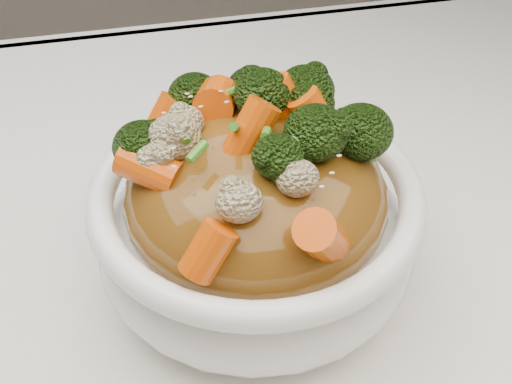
{
  "coord_description": "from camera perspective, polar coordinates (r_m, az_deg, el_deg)",
  "views": [
    {
      "loc": [
        -0.03,
        -0.26,
        1.07
      ],
      "look_at": [
        0.03,
        0.01,
        0.82
      ],
      "focal_mm": 42.0,
      "sensor_mm": 36.0,
      "label": 1
    }
  ],
  "objects": [
    {
      "name": "sauce_base",
      "position": [
        0.38,
        0.0,
        -0.33
      ],
      "size": [
        0.19,
        0.19,
        0.09
      ],
      "primitive_type": "ellipsoid",
      "rotation": [
        0.0,
        0.0,
        -0.16
      ],
      "color": "brown",
      "rests_on": "bowl"
    },
    {
      "name": "bowl",
      "position": [
        0.4,
        0.0,
        -3.4
      ],
      "size": [
        0.24,
        0.24,
        0.08
      ],
      "primitive_type": null,
      "rotation": [
        0.0,
        0.0,
        -0.16
      ],
      "color": "white",
      "rests_on": "tablecloth"
    },
    {
      "name": "cauliflower",
      "position": [
        0.34,
        0.0,
        6.85
      ],
      "size": [
        0.19,
        0.19,
        0.03
      ],
      "primitive_type": null,
      "rotation": [
        0.0,
        0.0,
        -0.16
      ],
      "color": "tan",
      "rests_on": "sauce_base"
    },
    {
      "name": "scallions",
      "position": [
        0.34,
        0.0,
        7.38
      ],
      "size": [
        0.14,
        0.14,
        0.02
      ],
      "primitive_type": null,
      "rotation": [
        0.0,
        0.0,
        -0.16
      ],
      "color": "#35791B",
      "rests_on": "sauce_base"
    },
    {
      "name": "broccoli",
      "position": [
        0.34,
        0.0,
        7.11
      ],
      "size": [
        0.19,
        0.19,
        0.04
      ],
      "primitive_type": null,
      "rotation": [
        0.0,
        0.0,
        -0.16
      ],
      "color": "black",
      "rests_on": "sauce_base"
    },
    {
      "name": "carrots",
      "position": [
        0.34,
        0.0,
        7.25
      ],
      "size": [
        0.19,
        0.19,
        0.05
      ],
      "primitive_type": null,
      "rotation": [
        0.0,
        0.0,
        -0.16
      ],
      "color": "#DC5007",
      "rests_on": "sauce_base"
    },
    {
      "name": "sesame_seeds",
      "position": [
        0.34,
        0.0,
        7.38
      ],
      "size": [
        0.17,
        0.17,
        0.01
      ],
      "primitive_type": null,
      "rotation": [
        0.0,
        0.0,
        -0.16
      ],
      "color": "beige",
      "rests_on": "sauce_base"
    },
    {
      "name": "tablecloth",
      "position": [
        0.43,
        -3.5,
        -10.95
      ],
      "size": [
        1.2,
        0.8,
        0.04
      ],
      "primitive_type": "cube",
      "color": "white",
      "rests_on": "dining_table"
    }
  ]
}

